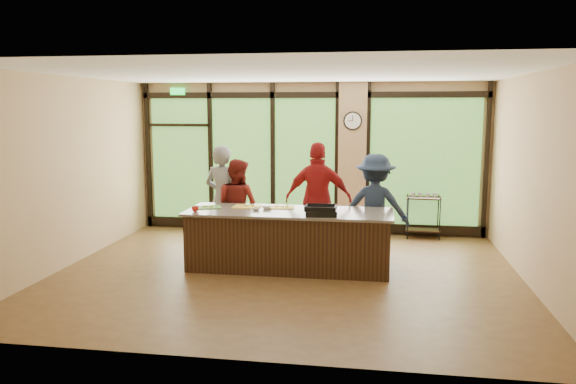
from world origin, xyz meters
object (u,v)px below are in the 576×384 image
(island_base, at_px, (289,241))
(cook_right, at_px, (375,207))
(cook_left, at_px, (223,199))
(bar_cart, at_px, (423,211))
(flower_stand, at_px, (228,218))
(roasting_pan, at_px, (321,213))

(island_base, xyz_separation_m, cook_right, (1.32, 0.80, 0.44))
(cook_left, bearing_deg, cook_right, -165.43)
(cook_right, distance_m, bar_cart, 1.92)
(flower_stand, distance_m, bar_cart, 3.78)
(island_base, xyz_separation_m, cook_left, (-1.29, 0.82, 0.50))
(bar_cart, bearing_deg, cook_left, -152.74)
(island_base, bearing_deg, bar_cart, 47.56)
(cook_left, xyz_separation_m, roasting_pan, (1.81, -1.12, 0.02))
(flower_stand, xyz_separation_m, bar_cart, (3.73, 0.58, 0.15))
(roasting_pan, bearing_deg, bar_cart, 49.73)
(island_base, height_order, roasting_pan, roasting_pan)
(island_base, height_order, cook_right, cook_right)
(cook_right, relative_size, roasting_pan, 3.83)
(island_base, distance_m, bar_cart, 3.32)
(cook_right, relative_size, bar_cart, 1.97)
(flower_stand, bearing_deg, island_base, -28.10)
(roasting_pan, bearing_deg, flower_stand, 124.51)
(island_base, relative_size, cook_left, 1.65)
(cook_left, bearing_deg, bar_cart, -140.28)
(roasting_pan, relative_size, flower_stand, 0.59)
(cook_left, relative_size, cook_right, 1.07)
(cook_left, xyz_separation_m, bar_cart, (3.53, 1.63, -0.41))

